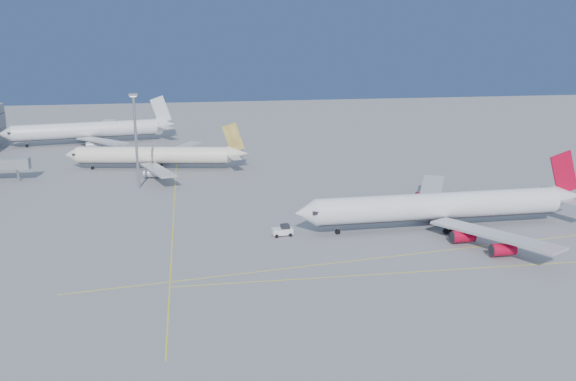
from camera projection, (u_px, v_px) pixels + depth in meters
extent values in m
plane|color=slate|center=(364.00, 248.00, 134.45)|extent=(500.00, 500.00, 0.00)
cylinder|color=gray|center=(18.00, 172.00, 189.63)|extent=(0.70, 0.70, 5.20)
cube|color=gray|center=(24.00, 164.00, 189.25)|extent=(3.20, 3.60, 3.40)
cube|color=yellow|center=(410.00, 272.00, 121.84)|extent=(90.00, 0.18, 0.02)
cube|color=yellow|center=(373.00, 259.00, 128.72)|extent=(118.86, 16.88, 0.02)
cube|color=yellow|center=(174.00, 215.00, 157.10)|extent=(0.18, 140.00, 0.02)
cylinder|color=white|center=(438.00, 206.00, 146.19)|extent=(57.66, 7.46, 5.96)
cone|color=white|center=(305.00, 213.00, 140.78)|extent=(4.78, 6.08, 5.96)
cone|color=white|center=(567.00, 196.00, 151.66)|extent=(7.34, 5.85, 5.66)
cube|color=black|center=(314.00, 210.00, 140.96)|extent=(1.79, 5.70, 0.72)
cube|color=#B7B7BC|center=(494.00, 235.00, 131.68)|extent=(18.45, 28.87, 0.56)
cube|color=#B7B7BC|center=(431.00, 193.00, 163.36)|extent=(17.17, 29.30, 0.56)
cube|color=#B60726|center=(564.00, 173.00, 149.90)|extent=(7.91, 0.67, 10.87)
cylinder|color=gray|center=(338.00, 227.00, 143.01)|extent=(0.25, 0.25, 2.36)
cylinder|color=black|center=(338.00, 232.00, 143.32)|extent=(1.15, 0.75, 1.13)
cylinder|color=gray|center=(449.00, 226.00, 143.30)|extent=(0.33, 0.33, 2.36)
cylinder|color=black|center=(449.00, 231.00, 143.61)|extent=(1.15, 0.95, 1.13)
cylinder|color=gray|center=(434.00, 215.00, 151.30)|extent=(0.33, 0.33, 2.36)
cylinder|color=black|center=(434.00, 220.00, 151.61)|extent=(1.15, 0.95, 1.13)
cylinder|color=#B60726|center=(463.00, 236.00, 136.55)|extent=(5.00, 2.70, 2.57)
cylinder|color=#B60726|center=(503.00, 249.00, 128.82)|extent=(5.00, 2.70, 2.57)
cylinder|color=#B60726|center=(423.00, 207.00, 158.05)|extent=(5.00, 2.70, 2.57)
cylinder|color=#B60726|center=(426.00, 196.00, 167.29)|extent=(5.00, 2.70, 2.57)
cylinder|color=silver|center=(153.00, 155.00, 203.30)|extent=(47.94, 12.93, 5.23)
cone|color=silver|center=(72.00, 155.00, 203.51)|extent=(4.93, 5.83, 5.23)
cone|color=silver|center=(238.00, 153.00, 202.94)|extent=(7.15, 5.95, 4.97)
cube|color=black|center=(77.00, 153.00, 203.35)|extent=(2.26, 5.14, 0.64)
cube|color=#B7B7BC|center=(158.00, 170.00, 189.72)|extent=(11.88, 25.98, 0.50)
cube|color=#B7B7BC|center=(175.00, 150.00, 217.56)|extent=(18.73, 23.69, 0.50)
cube|color=#D9BE51|center=(233.00, 138.00, 201.62)|extent=(7.03, 1.56, 9.71)
cylinder|color=gray|center=(92.00, 165.00, 204.28)|extent=(0.22, 0.22, 2.11)
cylinder|color=black|center=(92.00, 168.00, 204.56)|extent=(1.10, 0.80, 1.01)
cylinder|color=gray|center=(154.00, 167.00, 200.53)|extent=(0.29, 0.29, 2.11)
cylinder|color=black|center=(154.00, 171.00, 200.80)|extent=(1.13, 0.98, 1.01)
cylinder|color=gray|center=(159.00, 162.00, 207.71)|extent=(0.29, 0.29, 2.11)
cylinder|color=black|center=(159.00, 165.00, 207.98)|extent=(1.13, 0.98, 1.01)
cylinder|color=#B7B7BC|center=(151.00, 173.00, 192.67)|extent=(4.72, 2.98, 2.29)
cylinder|color=#B7B7BC|center=(166.00, 157.00, 215.55)|extent=(4.72, 2.98, 2.29)
cylinder|color=white|center=(86.00, 130.00, 244.81)|extent=(53.18, 14.38, 5.93)
cone|color=white|center=(5.00, 134.00, 236.14)|extent=(5.66, 6.62, 5.93)
cone|color=white|center=(166.00, 124.00, 253.73)|extent=(8.22, 6.75, 5.63)
cube|color=black|center=(10.00, 132.00, 236.58)|extent=(2.58, 5.83, 0.74)
cube|color=#B7B7BC|center=(102.00, 141.00, 231.96)|extent=(20.95, 26.47, 0.58)
cube|color=#B7B7BC|center=(98.00, 127.00, 261.43)|extent=(13.44, 28.93, 0.58)
cube|color=silver|center=(161.00, 110.00, 251.72)|extent=(8.11, 1.78, 11.20)
cylinder|color=gray|center=(26.00, 143.00, 239.21)|extent=(0.25, 0.25, 2.43)
cylinder|color=black|center=(27.00, 146.00, 239.53)|extent=(1.27, 0.92, 1.16)
cylinder|color=gray|center=(90.00, 141.00, 242.18)|extent=(0.34, 0.34, 2.43)
cylinder|color=black|center=(90.00, 144.00, 242.50)|extent=(1.30, 1.13, 1.16)
cylinder|color=gray|center=(90.00, 137.00, 249.95)|extent=(0.34, 0.34, 2.43)
cylinder|color=black|center=(90.00, 140.00, 250.27)|extent=(1.30, 1.13, 1.16)
cylinder|color=#B7B7BC|center=(93.00, 145.00, 234.20)|extent=(5.44, 3.43, 2.65)
cylinder|color=#B7B7BC|center=(91.00, 133.00, 258.43)|extent=(5.44, 3.43, 2.65)
cube|color=white|center=(282.00, 231.00, 142.19)|extent=(4.70, 2.72, 1.35)
cube|color=black|center=(285.00, 227.00, 142.09)|extent=(1.99, 2.09, 1.01)
cylinder|color=black|center=(277.00, 236.00, 140.85)|extent=(0.82, 0.48, 0.78)
cylinder|color=black|center=(274.00, 233.00, 143.05)|extent=(0.82, 0.48, 0.78)
cylinder|color=black|center=(290.00, 235.00, 141.65)|extent=(0.82, 0.48, 0.78)
cylinder|color=black|center=(288.00, 232.00, 143.84)|extent=(0.82, 0.48, 0.78)
cylinder|color=gray|center=(136.00, 142.00, 179.06)|extent=(0.73, 0.73, 26.25)
cube|color=gray|center=(133.00, 95.00, 175.59)|extent=(2.31, 2.31, 0.52)
cube|color=white|center=(133.00, 96.00, 175.70)|extent=(1.68, 1.68, 0.26)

